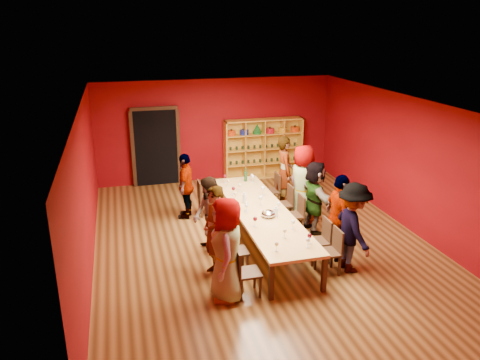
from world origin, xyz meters
name	(u,v)px	position (x,y,z in m)	size (l,w,h in m)	color
room_shell	(262,177)	(0.00, 0.00, 1.50)	(7.10, 9.10, 3.04)	#543416
tasting_table	(261,212)	(0.00, 0.00, 0.70)	(1.10, 4.50, 0.75)	tan
doorway	(156,147)	(-1.80, 4.43, 1.12)	(1.40, 0.17, 2.30)	black
shelving_unit	(263,145)	(1.40, 4.32, 0.98)	(2.40, 0.40, 1.80)	gold
chair_person_left_0	(244,270)	(-0.91, -1.91, 0.50)	(0.42, 0.42, 0.89)	black
person_left_0	(227,250)	(-1.20, -1.91, 0.92)	(0.90, 0.49, 1.85)	#CB888B
chair_person_left_1	(232,249)	(-0.91, -1.09, 0.50)	(0.42, 0.42, 0.89)	black
person_left_1	(214,232)	(-1.25, -1.09, 0.89)	(0.65, 0.47, 1.77)	#6190C8
chair_person_left_2	(222,230)	(-0.91, -0.22, 0.50)	(0.42, 0.42, 0.89)	black
person_left_2	(210,217)	(-1.16, -0.22, 0.82)	(0.80, 0.44, 1.64)	#535258
chair_person_left_4	(204,196)	(-0.91, 1.78, 0.50)	(0.42, 0.42, 0.89)	black
person_left_4	(186,186)	(-1.34, 1.78, 0.81)	(0.95, 0.43, 1.61)	#4A494E
chair_person_right_0	(332,249)	(0.91, -1.58, 0.50)	(0.42, 0.42, 0.89)	black
person_right_0	(353,228)	(1.31, -1.58, 0.88)	(1.14, 0.47, 1.77)	#5889B6
chair_person_right_1	(322,238)	(0.91, -1.11, 0.50)	(0.42, 0.42, 0.89)	black
person_right_1	(339,218)	(1.27, -1.11, 0.89)	(1.04, 0.47, 1.78)	#121733
chair_person_right_2	(296,212)	(0.91, 0.25, 0.50)	(0.42, 0.42, 0.89)	black
person_right_2	(315,197)	(1.34, 0.25, 0.83)	(1.54, 0.44, 1.66)	silver
chair_person_right_3	(286,202)	(0.91, 0.92, 0.50)	(0.42, 0.42, 0.89)	black
person_right_3	(303,183)	(1.32, 0.92, 0.92)	(0.90, 0.49, 1.85)	beige
chair_person_right_4	(273,189)	(0.91, 1.87, 0.50)	(0.42, 0.42, 0.89)	black
person_right_4	(285,172)	(1.20, 1.87, 0.92)	(0.67, 0.49, 1.85)	#141937
wine_glass_0	(279,204)	(0.35, -0.10, 0.89)	(0.08, 0.08, 0.19)	silver
wine_glass_1	(255,219)	(-0.37, -0.77, 0.90)	(0.08, 0.08, 0.21)	silver
wine_glass_2	(246,204)	(-0.32, 0.05, 0.90)	(0.08, 0.08, 0.20)	silver
wine_glass_3	(308,240)	(0.28, -1.87, 0.89)	(0.08, 0.08, 0.19)	silver
wine_glass_4	(261,198)	(0.07, 0.27, 0.91)	(0.09, 0.09, 0.22)	silver
wine_glass_5	(293,222)	(0.31, -1.07, 0.89)	(0.08, 0.08, 0.20)	silver
wine_glass_6	(253,177)	(0.33, 1.77, 0.89)	(0.08, 0.08, 0.19)	silver
wine_glass_7	(265,212)	(-0.06, -0.44, 0.88)	(0.07, 0.07, 0.19)	silver
wine_glass_8	(246,206)	(-0.34, -0.02, 0.89)	(0.08, 0.08, 0.19)	silver
wine_glass_9	(309,236)	(0.37, -1.74, 0.90)	(0.08, 0.08, 0.21)	silver
wine_glass_10	(235,194)	(-0.38, 0.76, 0.88)	(0.07, 0.07, 0.18)	silver
wine_glass_11	(225,177)	(-0.35, 1.90, 0.91)	(0.09, 0.09, 0.22)	silver
wine_glass_12	(233,189)	(-0.35, 1.03, 0.90)	(0.08, 0.08, 0.20)	silver
wine_glass_13	(277,244)	(-0.30, -1.85, 0.88)	(0.07, 0.07, 0.18)	silver
wine_glass_14	(252,176)	(0.34, 1.88, 0.88)	(0.07, 0.07, 0.18)	silver
wine_glass_15	(263,189)	(0.30, 0.85, 0.91)	(0.09, 0.09, 0.22)	silver
wine_glass_16	(240,186)	(-0.15, 1.22, 0.90)	(0.08, 0.08, 0.20)	silver
wine_glass_17	(228,181)	(-0.33, 1.64, 0.88)	(0.07, 0.07, 0.18)	silver
wine_glass_18	(285,231)	(0.02, -1.38, 0.88)	(0.07, 0.07, 0.18)	silver
spittoon_bowl	(268,214)	(0.03, -0.39, 0.82)	(0.30, 0.30, 0.16)	#ADAFB4
carafe_a	(244,198)	(-0.23, 0.52, 0.85)	(0.11, 0.11, 0.23)	silver
carafe_b	(276,212)	(0.18, -0.42, 0.85)	(0.10, 0.10, 0.23)	silver
wine_bottle	(246,176)	(0.18, 1.90, 0.88)	(0.10, 0.10, 0.35)	#153C1C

